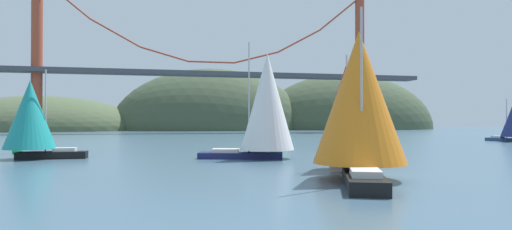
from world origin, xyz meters
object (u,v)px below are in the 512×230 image
Objects in this scene: sailboat_crimson_sail at (346,116)px; channel_buoy at (18,150)px; sailboat_green_sail at (273,114)px; sailboat_white_mainsail at (266,104)px; sailboat_teal_sail at (31,116)px; sailboat_orange_sail at (359,100)px.

channel_buoy is (-29.01, 22.12, -3.68)m from sailboat_crimson_sail.
channel_buoy is at bearing -155.16° from sailboat_green_sail.
sailboat_white_mainsail is 1.28× the size of sailboat_crimson_sail.
sailboat_crimson_sail reaches higher than sailboat_teal_sail.
sailboat_green_sail is at bearing 83.39° from sailboat_crimson_sail.
channel_buoy is (-25.39, 11.88, -4.96)m from sailboat_white_mainsail.
sailboat_orange_sail is 1.21× the size of sailboat_teal_sail.
sailboat_green_sail reaches higher than channel_buoy.
sailboat_orange_sail is 1.18× the size of sailboat_crimson_sail.
sailboat_orange_sail is at bearing -106.15° from sailboat_crimson_sail.
channel_buoy is at bearing 154.93° from sailboat_white_mainsail.
sailboat_green_sail is (30.03, 22.74, 0.54)m from sailboat_teal_sail.
sailboat_white_mainsail is 28.46m from channel_buoy.
sailboat_orange_sail is at bearing -39.75° from sailboat_teal_sail.
sailboat_crimson_sail is (3.62, -10.24, -1.27)m from sailboat_white_mainsail.
sailboat_white_mainsail reaches higher than channel_buoy.
sailboat_green_sail is (5.88, 42.83, -0.35)m from sailboat_orange_sail.
sailboat_teal_sail is at bearing -65.46° from channel_buoy.
sailboat_white_mainsail is (-2.10, 15.51, 0.35)m from sailboat_orange_sail.
sailboat_white_mainsail reaches higher than sailboat_green_sail.
sailboat_green_sail is (7.97, 27.32, -0.70)m from sailboat_white_mainsail.
sailboat_white_mainsail is at bearing -106.27° from sailboat_green_sail.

